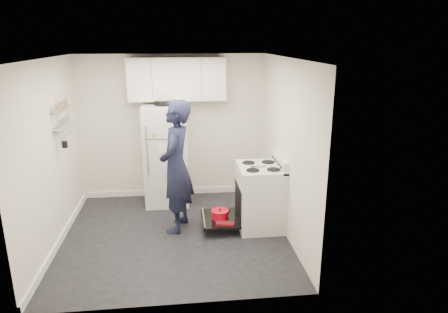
{
  "coord_description": "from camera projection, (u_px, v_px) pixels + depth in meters",
  "views": [
    {
      "loc": [
        0.11,
        -5.29,
        2.75
      ],
      "look_at": [
        0.76,
        0.38,
        1.05
      ],
      "focal_mm": 32.0,
      "sensor_mm": 36.0,
      "label": 1
    }
  ],
  "objects": [
    {
      "name": "wall_shelf_rack",
      "position": [
        63.0,
        117.0,
        5.63
      ],
      "size": [
        0.14,
        0.6,
        0.61
      ],
      "color": "#B2B2B7",
      "rests_on": "room"
    },
    {
      "name": "refrigerator",
      "position": [
        166.0,
        155.0,
        6.74
      ],
      "size": [
        0.72,
        0.74,
        1.77
      ],
      "color": "silver",
      "rests_on": "ground"
    },
    {
      "name": "open_oven_door",
      "position": [
        220.0,
        217.0,
        5.96
      ],
      "size": [
        0.55,
        0.72,
        0.21
      ],
      "color": "black",
      "rests_on": "ground"
    },
    {
      "name": "person",
      "position": [
        176.0,
        167.0,
        5.74
      ],
      "size": [
        0.63,
        0.8,
        1.94
      ],
      "primitive_type": "imported",
      "rotation": [
        0.0,
        0.0,
        -1.83
      ],
      "color": "#161933",
      "rests_on": "ground"
    },
    {
      "name": "electric_range",
      "position": [
        259.0,
        197.0,
        5.96
      ],
      "size": [
        0.66,
        0.76,
        1.1
      ],
      "color": "silver",
      "rests_on": "ground"
    },
    {
      "name": "room",
      "position": [
        170.0,
        155.0,
        5.49
      ],
      "size": [
        3.21,
        3.21,
        2.51
      ],
      "color": "black",
      "rests_on": "ground"
    },
    {
      "name": "upper_cabinets",
      "position": [
        177.0,
        79.0,
        6.58
      ],
      "size": [
        1.6,
        0.33,
        0.7
      ],
      "primitive_type": "cube",
      "color": "silver",
      "rests_on": "room"
    }
  ]
}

